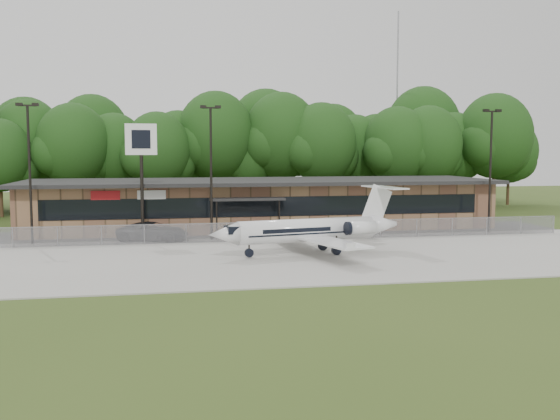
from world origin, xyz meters
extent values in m
plane|color=#374C1B|center=(0.00, 0.00, 0.00)|extent=(160.00, 160.00, 0.00)
cube|color=#9E9B93|center=(0.00, 8.00, 0.04)|extent=(64.00, 18.00, 0.08)
cube|color=#383835|center=(0.00, 19.50, 0.03)|extent=(50.00, 9.00, 0.06)
cube|color=olive|center=(0.00, 24.00, 2.00)|extent=(40.00, 10.00, 4.00)
cube|color=black|center=(0.00, 18.98, 2.30)|extent=(36.00, 0.08, 1.60)
cube|color=black|center=(0.00, 23.50, 4.15)|extent=(41.00, 11.50, 0.30)
cube|color=black|center=(-2.00, 18.40, 3.00)|extent=(6.00, 1.60, 0.20)
cube|color=#A51418|center=(-13.00, 18.95, 3.40)|extent=(2.20, 0.06, 0.70)
cube|color=silver|center=(-9.50, 18.95, 3.40)|extent=(2.20, 0.06, 0.70)
cube|color=gray|center=(0.00, 15.00, 0.75)|extent=(46.00, 0.03, 1.50)
cube|color=gray|center=(0.00, 15.00, 1.50)|extent=(46.00, 0.04, 0.04)
cylinder|color=gray|center=(22.00, 48.00, 12.50)|extent=(0.20, 0.20, 25.00)
cylinder|color=black|center=(-18.00, 16.50, 5.00)|extent=(0.18, 0.18, 10.00)
cube|color=black|center=(-18.00, 16.50, 10.05)|extent=(1.20, 0.12, 0.12)
cube|color=black|center=(-18.55, 16.50, 10.12)|extent=(0.45, 0.30, 0.22)
cube|color=black|center=(-17.45, 16.50, 10.12)|extent=(0.45, 0.30, 0.22)
cylinder|color=black|center=(-5.00, 16.50, 5.00)|extent=(0.18, 0.18, 10.00)
cube|color=black|center=(-5.00, 16.50, 10.05)|extent=(1.20, 0.12, 0.12)
cube|color=black|center=(-5.55, 16.50, 10.12)|extent=(0.45, 0.30, 0.22)
cube|color=black|center=(-4.45, 16.50, 10.12)|extent=(0.45, 0.30, 0.22)
cylinder|color=black|center=(18.00, 16.50, 5.00)|extent=(0.18, 0.18, 10.00)
cube|color=black|center=(18.00, 16.50, 10.05)|extent=(1.20, 0.12, 0.12)
cube|color=black|center=(17.45, 16.50, 10.12)|extent=(0.45, 0.30, 0.22)
cube|color=black|center=(18.55, 16.50, 10.12)|extent=(0.45, 0.30, 0.22)
cylinder|color=silver|center=(0.53, 8.46, 1.59)|extent=(9.49, 3.22, 1.50)
cone|color=silver|center=(-5.00, 7.41, 1.59)|extent=(2.12, 1.82, 1.50)
cone|color=silver|center=(6.15, 9.52, 1.74)|extent=(2.31, 1.86, 1.50)
cube|color=silver|center=(1.57, 5.50, 1.17)|extent=(3.07, 5.91, 0.11)
cube|color=silver|center=(0.42, 11.59, 1.17)|extent=(3.07, 5.91, 0.11)
cylinder|color=silver|center=(4.07, 7.93, 1.74)|extent=(2.18, 1.21, 0.84)
cylinder|color=silver|center=(3.63, 10.24, 1.74)|extent=(2.18, 1.21, 0.84)
cube|color=silver|center=(5.69, 9.43, 3.10)|extent=(2.29, 0.56, 2.82)
cube|color=silver|center=(6.25, 9.54, 4.27)|extent=(2.00, 4.47, 0.09)
cube|color=black|center=(-4.35, 7.54, 1.86)|extent=(1.13, 1.28, 0.47)
cube|color=black|center=(2.19, 8.77, 0.33)|extent=(1.16, 2.35, 0.66)
cylinder|color=black|center=(-3.34, 7.73, 0.33)|extent=(0.66, 0.66, 0.21)
imported|color=#2C2B2D|center=(-9.40, 16.86, 0.74)|extent=(5.76, 3.71, 1.48)
cylinder|color=black|center=(-10.15, 16.80, 4.21)|extent=(0.27, 0.27, 8.42)
cube|color=silver|center=(-10.15, 16.80, 7.69)|extent=(2.33, 0.46, 2.32)
cube|color=black|center=(-10.14, 16.66, 7.69)|extent=(1.37, 0.16, 1.37)
camera|label=1|loc=(-8.67, -30.86, 6.81)|focal=40.00mm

